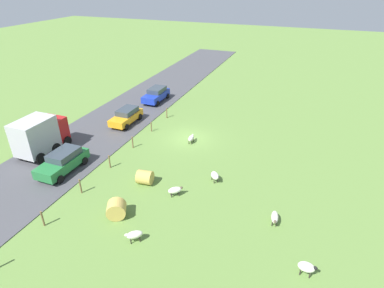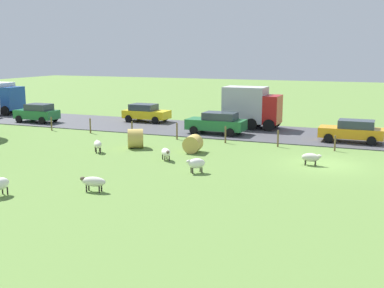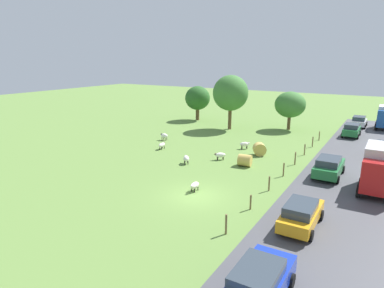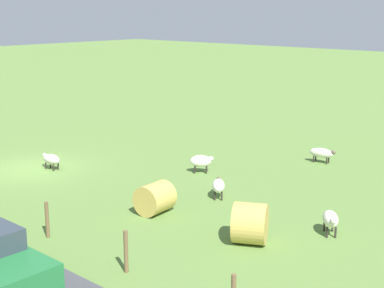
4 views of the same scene
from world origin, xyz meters
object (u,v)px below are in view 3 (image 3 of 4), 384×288
object	(u,v)px
sheep_3	(162,145)
tree_1	(290,105)
sheep_5	(220,155)
car_0	(259,282)
sheep_2	(164,136)
car_5	(352,130)
car_3	(329,166)
sheep_4	(186,158)
car_1	(301,214)
sheep_1	(245,144)
tree_0	(198,98)
truck_0	(381,169)
hay_bale_1	(245,160)
car_4	(359,121)
sheep_0	(195,185)
tree_2	(231,93)
hay_bale_0	(259,149)

from	to	relation	value
sheep_3	tree_1	world-z (taller)	tree_1
sheep_5	car_0	size ratio (longest dim) A/B	0.24
sheep_2	car_5	world-z (taller)	car_5
car_3	tree_1	bearing A→B (deg)	114.96
sheep_4	car_1	bearing A→B (deg)	-29.68
sheep_4	sheep_5	size ratio (longest dim) A/B	0.98
sheep_1	car_3	size ratio (longest dim) A/B	0.24
sheep_4	sheep_5	xyz separation A→B (m)	(2.18, 2.80, -0.04)
tree_0	truck_0	distance (m)	32.90
tree_1	hay_bale_1	bearing A→B (deg)	-86.66
car_4	car_0	bearing A→B (deg)	-89.70
sheep_4	tree_0	bearing A→B (deg)	117.48
sheep_2	car_3	xyz separation A→B (m)	(19.39, -3.53, 0.37)
sheep_0	sheep_5	size ratio (longest dim) A/B	1.04
truck_0	sheep_2	bearing A→B (deg)	167.33
sheep_2	tree_1	distance (m)	18.23
tree_0	sheep_2	bearing A→B (deg)	-76.12
tree_1	car_0	distance (m)	36.04
hay_bale_1	tree_0	distance (m)	24.39
hay_bale_1	tree_0	xyz separation A→B (m)	(-15.73, 18.40, 2.95)
tree_0	car_5	world-z (taller)	tree_0
sheep_1	car_4	xyz separation A→B (m)	(9.50, 19.64, 0.34)
tree_2	sheep_4	bearing A→B (deg)	-78.96
sheep_1	car_0	world-z (taller)	car_0
car_0	car_5	distance (m)	34.48
sheep_5	tree_2	world-z (taller)	tree_2
sheep_0	tree_0	world-z (taller)	tree_0
hay_bale_0	tree_0	size ratio (longest dim) A/B	0.24
truck_0	car_4	size ratio (longest dim) A/B	1.13
sheep_3	hay_bale_1	world-z (taller)	hay_bale_1
car_4	sheep_5	bearing A→B (deg)	-111.98
tree_0	hay_bale_1	bearing A→B (deg)	-49.48
car_5	sheep_2	bearing A→B (deg)	-144.69
sheep_1	sheep_2	xyz separation A→B (m)	(-9.91, -1.25, 0.03)
car_4	tree_2	bearing A→B (deg)	-145.14
tree_2	truck_0	distance (m)	24.79
tree_2	car_3	size ratio (longest dim) A/B	1.64
car_4	car_3	bearing A→B (deg)	-90.04
sheep_3	tree_1	distance (m)	19.97
sheep_5	car_1	world-z (taller)	car_1
sheep_1	truck_0	world-z (taller)	truck_0
car_1	car_5	xyz separation A→B (m)	(-0.33, 27.22, 0.04)
hay_bale_0	car_1	xyz separation A→B (m)	(7.39, -13.33, 0.24)
sheep_1	hay_bale_0	size ratio (longest dim) A/B	0.84
car_1	car_3	distance (m)	10.07
truck_0	car_1	bearing A→B (deg)	-113.38
hay_bale_1	car_1	size ratio (longest dim) A/B	0.27
tree_0	car_4	xyz separation A→B (m)	(22.87, 6.87, -2.63)
sheep_0	hay_bale_0	distance (m)	11.75
hay_bale_1	car_3	bearing A→B (deg)	6.83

